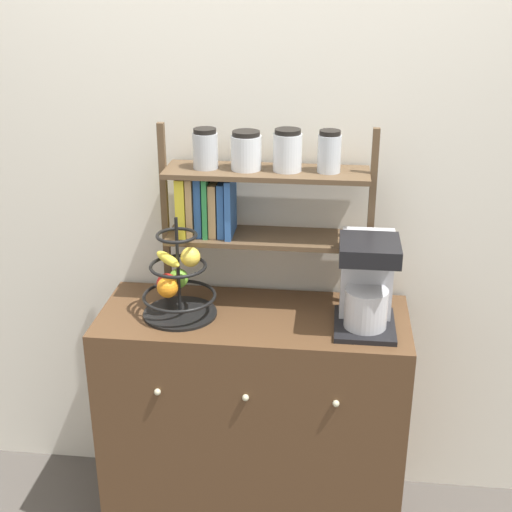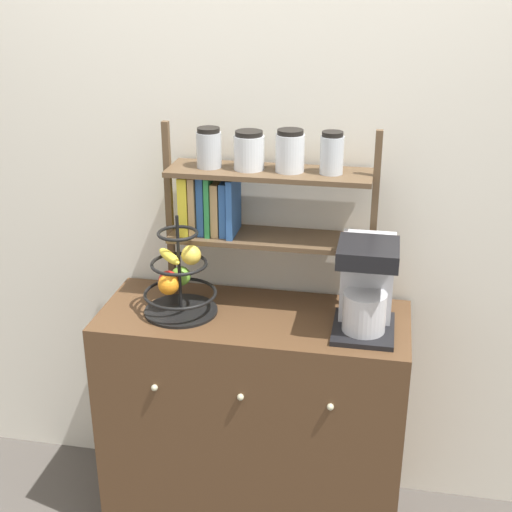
# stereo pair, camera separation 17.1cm
# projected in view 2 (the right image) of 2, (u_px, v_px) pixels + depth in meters

# --- Properties ---
(wall_back) EXTENTS (7.00, 0.05, 2.60)m
(wall_back) POSITION_uv_depth(u_px,v_px,m) (267.00, 185.00, 2.65)
(wall_back) COLOR silver
(wall_back) RESTS_ON ground_plane
(sideboard) EXTENTS (1.12, 0.47, 0.89)m
(sideboard) POSITION_uv_depth(u_px,v_px,m) (254.00, 418.00, 2.73)
(sideboard) COLOR #4C331E
(sideboard) RESTS_ON ground_plane
(coffee_maker) EXTENTS (0.21, 0.25, 0.33)m
(coffee_maker) POSITION_uv_depth(u_px,v_px,m) (366.00, 285.00, 2.41)
(coffee_maker) COLOR black
(coffee_maker) RESTS_ON sideboard
(fruit_stand) EXTENTS (0.27, 0.27, 0.37)m
(fruit_stand) POSITION_uv_depth(u_px,v_px,m) (178.00, 280.00, 2.55)
(fruit_stand) COLOR black
(fruit_stand) RESTS_ON sideboard
(shelf_hutch) EXTENTS (0.76, 0.20, 0.66)m
(shelf_hutch) POSITION_uv_depth(u_px,v_px,m) (249.00, 189.00, 2.52)
(shelf_hutch) COLOR brown
(shelf_hutch) RESTS_ON sideboard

